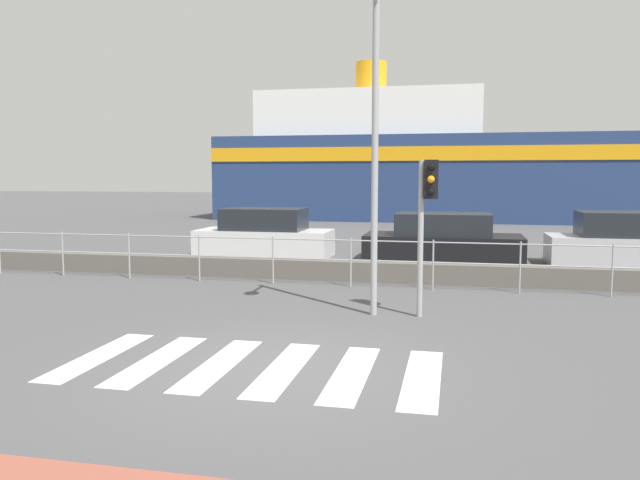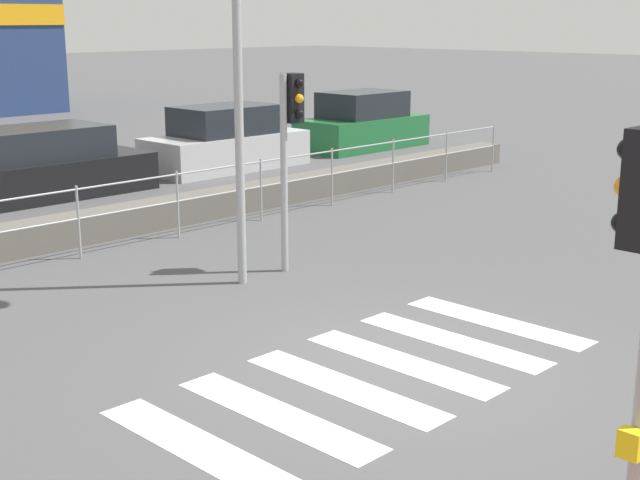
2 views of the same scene
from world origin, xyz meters
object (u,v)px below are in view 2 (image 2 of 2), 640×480
traffic_light_far (290,127)px  parked_car_silver (226,142)px  parked_car_black (37,168)px  streetlamp (248,18)px  parked_car_green (363,124)px

traffic_light_far → parked_car_silver: 9.20m
parked_car_silver → parked_car_black: bearing=180.0°
streetlamp → parked_car_silver: (6.01, 7.77, -2.90)m
parked_car_silver → streetlamp: bearing=-127.7°
streetlamp → parked_car_silver: bearing=52.3°
streetlamp → parked_car_silver: 10.24m
traffic_light_far → parked_car_black: 7.69m
parked_car_black → parked_car_silver: bearing=0.0°
traffic_light_far → parked_car_black: traffic_light_far is taller
parked_car_silver → parked_car_green: (4.94, 0.00, 0.02)m
streetlamp → parked_car_black: 8.38m
parked_car_black → parked_car_green: 9.88m
parked_car_black → parked_car_green: (9.88, 0.00, 0.06)m
parked_car_green → streetlamp: bearing=-144.6°
traffic_light_far → streetlamp: 1.77m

